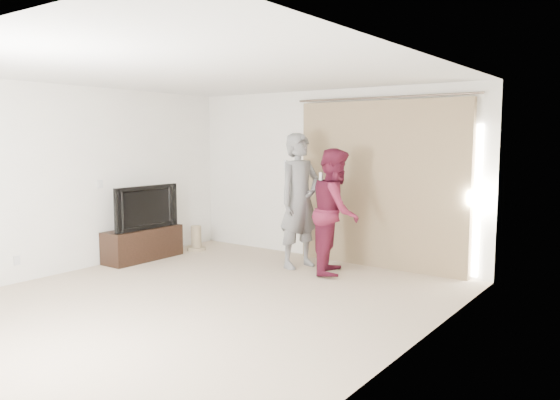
% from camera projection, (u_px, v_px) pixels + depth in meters
% --- Properties ---
extents(floor, '(5.50, 5.50, 0.00)m').
position_uv_depth(floor, '(206.00, 300.00, 6.34)').
color(floor, '#C5AD94').
rests_on(floor, ground).
extents(wall_back, '(5.00, 0.04, 2.60)m').
position_uv_depth(wall_back, '(329.00, 175.00, 8.40)').
color(wall_back, white).
rests_on(wall_back, ground).
extents(wall_left, '(0.04, 5.50, 2.60)m').
position_uv_depth(wall_left, '(75.00, 179.00, 7.65)').
color(wall_left, white).
rests_on(wall_left, ground).
extents(ceiling, '(5.00, 5.50, 0.01)m').
position_uv_depth(ceiling, '(203.00, 72.00, 6.04)').
color(ceiling, silver).
rests_on(ceiling, wall_back).
extents(curtain, '(2.80, 0.11, 2.46)m').
position_uv_depth(curtain, '(381.00, 185.00, 7.82)').
color(curtain, '#95825B').
rests_on(curtain, ground).
extents(tv_console, '(0.44, 1.27, 0.49)m').
position_uv_depth(tv_console, '(143.00, 244.00, 8.42)').
color(tv_console, black).
rests_on(tv_console, ground).
extents(tv, '(0.17, 1.16, 0.67)m').
position_uv_depth(tv, '(142.00, 207.00, 8.35)').
color(tv, black).
rests_on(tv, tv_console).
extents(scratching_post, '(0.31, 0.31, 0.41)m').
position_uv_depth(scratching_post, '(196.00, 240.00, 9.12)').
color(scratching_post, tan).
rests_on(scratching_post, ground).
extents(person_man, '(0.64, 0.81, 1.94)m').
position_uv_depth(person_man, '(300.00, 201.00, 7.86)').
color(person_man, slate).
rests_on(person_man, ground).
extents(person_woman, '(0.94, 1.03, 1.73)m').
position_uv_depth(person_woman, '(336.00, 211.00, 7.52)').
color(person_woman, maroon).
rests_on(person_woman, ground).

